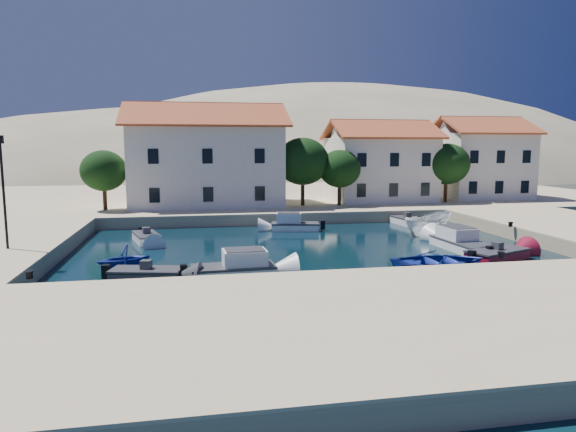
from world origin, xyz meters
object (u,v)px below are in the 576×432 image
Objects in this scene: building_mid at (380,160)px; lamppost at (3,181)px; building_left at (206,154)px; building_right at (480,157)px; boat_east at (428,234)px; cabin_cruiser_south at (233,268)px; cabin_cruiser_east at (462,243)px; rowboat_south at (440,269)px.

building_mid is 36.21m from lamppost.
building_mid is at bearing 3.18° from building_left.
building_right is 2.01× the size of boat_east.
cabin_cruiser_east is (15.05, 4.33, 0.00)m from cabin_cruiser_south.
cabin_cruiser_east is at bearing -96.20° from building_mid.
cabin_cruiser_south is (12.12, -4.74, -4.28)m from lamppost.
lamppost is at bearing -119.90° from building_left.
building_left is at bearing 60.10° from lamppost.
building_right is 46.98m from lamppost.
building_right is at bearing 27.93° from lamppost.
boat_east is (15.53, 10.18, -0.48)m from cabin_cruiser_south.
building_left reaches higher than lamppost.
rowboat_south is 1.11× the size of boat_east.
boat_east reaches higher than rowboat_south.
lamppost is at bearing -152.07° from building_right.
lamppost is 28.58m from boat_east.
building_left is 2.36× the size of lamppost.
boat_east is (4.30, 10.39, 0.00)m from rowboat_south.
boat_east is at bearing -8.11° from cabin_cruiser_east.
building_left is 25.34m from cabin_cruiser_south.
lamppost is at bearing 76.59° from rowboat_south.
building_mid is at bearing -30.18° from boat_east.
building_left reaches higher than building_right.
cabin_cruiser_south is (-17.38, -25.74, -4.75)m from building_mid.
cabin_cruiser_east is at bearing 151.94° from boat_east.
building_left is at bearing 23.97° from rowboat_south.
lamppost reaches higher than rowboat_south.
building_mid is 22.05m from cabin_cruiser_east.
cabin_cruiser_south and cabin_cruiser_east have the same top height.
lamppost is 13.70m from cabin_cruiser_south.
cabin_cruiser_south is 0.83× the size of rowboat_south.
lamppost is 1.44× the size of cabin_cruiser_south.
lamppost reaches higher than cabin_cruiser_south.
building_mid is 1.69× the size of lamppost.
cabin_cruiser_east is (27.17, -0.41, -4.28)m from lamppost.
building_right is 1.52× the size of lamppost.
building_mid is at bearing 53.43° from cabin_cruiser_south.
building_left is 22.54m from boat_east.
building_right reaches higher than boat_east.
building_mid is at bearing -9.65° from cabin_cruiser_east.
boat_east is (16.15, -14.56, -5.94)m from building_left.
cabin_cruiser_south is 15.66m from cabin_cruiser_east.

